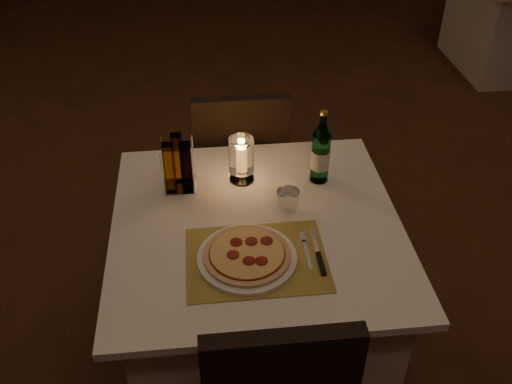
{
  "coord_description": "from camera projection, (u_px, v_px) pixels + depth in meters",
  "views": [
    {
      "loc": [
        -0.32,
        -2.2,
        2.02
      ],
      "look_at": [
        -0.15,
        -0.68,
        0.86
      ],
      "focal_mm": 40.0,
      "sensor_mm": 36.0,
      "label": 1
    }
  ],
  "objects": [
    {
      "name": "plate",
      "position": [
        247.0,
        258.0,
        1.82
      ],
      "size": [
        0.32,
        0.32,
        0.01
      ],
      "primitive_type": "cylinder",
      "color": "white",
      "rests_on": "placemat"
    },
    {
      "name": "hurricane_candle",
      "position": [
        241.0,
        157.0,
        2.11
      ],
      "size": [
        0.09,
        0.09,
        0.18
      ],
      "color": "white",
      "rests_on": "main_table"
    },
    {
      "name": "pizza",
      "position": [
        247.0,
        254.0,
        1.81
      ],
      "size": [
        0.28,
        0.28,
        0.02
      ],
      "color": "#D8B77F",
      "rests_on": "plate"
    },
    {
      "name": "fork",
      "position": [
        305.0,
        247.0,
        1.86
      ],
      "size": [
        0.02,
        0.18,
        0.0
      ],
      "color": "silver",
      "rests_on": "placemat"
    },
    {
      "name": "cruet_caddy",
      "position": [
        178.0,
        166.0,
        2.08
      ],
      "size": [
        0.12,
        0.12,
        0.21
      ],
      "color": "white",
      "rests_on": "main_table"
    },
    {
      "name": "water_bottle",
      "position": [
        321.0,
        153.0,
        2.1
      ],
      "size": [
        0.07,
        0.07,
        0.29
      ],
      "color": "#529A5F",
      "rests_on": "main_table"
    },
    {
      "name": "floor",
      "position": [
        271.0,
        244.0,
        2.99
      ],
      "size": [
        8.0,
        10.0,
        0.02
      ],
      "primitive_type": "cube",
      "color": "#412315",
      "rests_on": "ground"
    },
    {
      "name": "tumbler",
      "position": [
        288.0,
        201.0,
        2.01
      ],
      "size": [
        0.08,
        0.08,
        0.08
      ],
      "primitive_type": null,
      "color": "white",
      "rests_on": "main_table"
    },
    {
      "name": "main_table",
      "position": [
        257.0,
        295.0,
        2.19
      ],
      "size": [
        1.0,
        1.0,
        0.74
      ],
      "color": "white",
      "rests_on": "ground"
    },
    {
      "name": "knife",
      "position": [
        320.0,
        259.0,
        1.82
      ],
      "size": [
        0.02,
        0.22,
        0.01
      ],
      "color": "black",
      "rests_on": "placemat"
    },
    {
      "name": "chair_far",
      "position": [
        240.0,
        155.0,
        2.65
      ],
      "size": [
        0.42,
        0.42,
        0.9
      ],
      "color": "black",
      "rests_on": "ground"
    },
    {
      "name": "placemat",
      "position": [
        256.0,
        259.0,
        1.83
      ],
      "size": [
        0.45,
        0.34,
        0.0
      ],
      "primitive_type": "cube",
      "color": "#A58F39",
      "rests_on": "main_table"
    }
  ]
}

